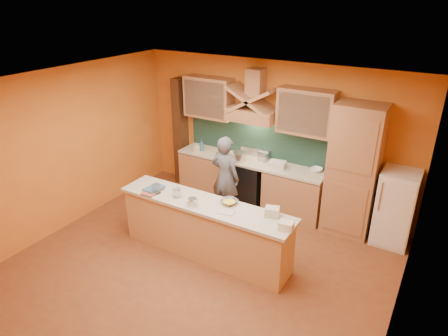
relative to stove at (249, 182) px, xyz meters
The scene contains 36 objects.
floor 2.27m from the stove, 82.23° to the right, with size 5.50×5.00×0.01m, color brown.
ceiling 3.23m from the stove, 82.23° to the right, with size 5.50×5.00×0.01m, color white.
wall_back 1.04m from the stove, 45.00° to the left, with size 5.50×0.02×2.80m, color orange.
wall_front 4.80m from the stove, 86.35° to the right, with size 5.50×0.02×2.80m, color orange.
wall_left 3.43m from the stove, 138.08° to the right, with size 0.02×5.00×2.80m, color orange.
wall_right 3.88m from the stove, 35.80° to the right, with size 0.02×5.00×2.80m, color orange.
base_cabinet_left 0.95m from the stove, behind, with size 1.10×0.60×0.86m, color #B47B52.
base_cabinet_right 0.95m from the stove, ahead, with size 1.10×0.60×0.86m, color #B47B52.
counter_top 0.45m from the stove, behind, with size 3.00×0.62×0.04m, color beige.
stove is the anchor object (origin of this frame).
backsplash 0.85m from the stove, 90.00° to the left, with size 3.00×0.03×0.70m, color #17332D.
range_hood 1.37m from the stove, 90.00° to the left, with size 0.92×0.50×0.24m, color #B47B52.
hood_chimney 1.96m from the stove, 90.00° to the left, with size 0.30×0.30×0.50m, color #B47B52.
upper_cabinet_left 1.85m from the stove, behind, with size 1.00×0.35×0.80m, color #B47B52.
upper_cabinet_right 1.85m from the stove, ahead, with size 1.00×0.35×0.80m, color #B47B52.
pantry_column 2.07m from the stove, ahead, with size 0.80×0.60×2.30m, color #B47B52.
fridge 2.71m from the stove, ahead, with size 0.58×0.60×1.30m, color white.
trim_column_left 1.89m from the stove, behind, with size 0.20×0.30×2.30m, color #472816.
island_body 1.91m from the stove, 83.99° to the right, with size 2.80×0.55×0.88m, color tan.
island_top 1.97m from the stove, 83.99° to the right, with size 2.90×0.62×0.05m, color beige.
person 0.77m from the stove, 103.31° to the right, with size 0.58×0.38×1.58m, color slate.
pot_large 0.57m from the stove, 144.86° to the right, with size 0.25×0.25×0.18m, color #B7B6BD.
pot_small 0.57m from the stove, 32.62° to the left, with size 0.20×0.20×0.13m, color silver.
soap_bottle_a 1.27m from the stove, behind, with size 0.08×0.09×0.19m, color beige.
soap_bottle_b 1.24m from the stove, behind, with size 0.09×0.10×0.25m, color #33648E.
bowl_back 1.38m from the stove, ahead, with size 0.22×0.22×0.07m, color white.
dish_rack 0.79m from the stove, ahead, with size 0.30×0.23×0.11m, color silver.
book_lower 2.29m from the stove, 111.92° to the right, with size 0.22×0.30×0.03m, color #A25139.
book_upper 2.20m from the stove, 113.72° to the right, with size 0.23×0.32×0.02m, color #3E6389.
jar_large 2.20m from the stove, 107.59° to the right, with size 0.13×0.13×0.15m, color silver.
jar_small 2.06m from the stove, 98.10° to the right, with size 0.13×0.13×0.14m, color silver.
kitchen_scale 2.14m from the stove, 87.32° to the right, with size 0.13×0.13×0.11m, color white.
mixing_bowl 1.89m from the stove, 72.66° to the right, with size 0.26×0.26×0.06m, color white.
cloth 2.14m from the stove, 72.16° to the right, with size 0.23×0.18×0.02m, color beige.
grocery_bag_a 2.20m from the stove, 54.14° to the right, with size 0.20×0.16×0.13m, color beige.
grocery_bag_b 2.57m from the stove, 51.45° to the right, with size 0.19×0.15×0.12m, color beige.
Camera 1 is at (2.90, -4.16, 3.92)m, focal length 32.00 mm.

